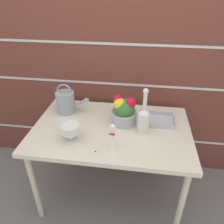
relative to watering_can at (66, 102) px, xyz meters
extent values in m
plane|color=slate|center=(0.42, -0.18, -0.84)|extent=(12.00, 12.00, 0.00)
cube|color=brown|center=(0.42, 0.30, 0.26)|extent=(3.60, 0.08, 2.20)
cube|color=beige|center=(0.42, 0.26, -0.50)|extent=(3.53, 0.00, 0.02)
cube|color=beige|center=(0.42, 0.26, 0.08)|extent=(3.53, 0.00, 0.02)
cube|color=beige|center=(0.42, 0.26, 0.44)|extent=(3.53, 0.00, 0.02)
cube|color=beige|center=(0.42, -0.18, -0.12)|extent=(1.23, 0.79, 0.04)
cylinder|color=beige|center=(-0.14, -0.52, -0.49)|extent=(0.04, 0.04, 0.70)
cylinder|color=beige|center=(0.97, -0.52, -0.49)|extent=(0.04, 0.04, 0.70)
cylinder|color=beige|center=(-0.14, 0.16, -0.49)|extent=(0.04, 0.04, 0.70)
cylinder|color=beige|center=(0.97, 0.16, -0.49)|extent=(0.04, 0.04, 0.70)
cylinder|color=#93999E|center=(0.00, 0.00, -0.01)|extent=(0.16, 0.16, 0.19)
cylinder|color=#93999E|center=(0.13, 0.00, 0.00)|extent=(0.14, 0.02, 0.09)
cone|color=#93999E|center=(0.19, 0.00, 0.04)|extent=(0.05, 0.05, 0.06)
torus|color=#93999E|center=(0.00, 0.00, 0.10)|extent=(0.13, 0.01, 0.13)
cylinder|color=silver|center=(0.15, -0.38, -0.09)|extent=(0.11, 0.11, 0.01)
cylinder|color=silver|center=(0.15, -0.38, -0.06)|extent=(0.04, 0.04, 0.06)
sphere|color=silver|center=(0.15, -0.38, -0.06)|extent=(0.05, 0.05, 0.05)
cylinder|color=silver|center=(0.15, -0.38, 0.00)|extent=(0.13, 0.13, 0.06)
torus|color=silver|center=(0.15, -0.38, 0.03)|extent=(0.14, 0.14, 0.01)
cylinder|color=#ADADB2|center=(0.51, -0.09, -0.05)|extent=(0.20, 0.20, 0.10)
torus|color=#ADADB2|center=(0.51, -0.09, 0.00)|extent=(0.21, 0.21, 0.01)
sphere|color=#387033|center=(0.51, -0.09, 0.03)|extent=(0.17, 0.17, 0.17)
sphere|color=yellow|center=(0.47, -0.10, 0.07)|extent=(0.10, 0.10, 0.10)
sphere|color=red|center=(0.45, -0.07, 0.10)|extent=(0.07, 0.07, 0.07)
sphere|color=red|center=(0.56, -0.10, 0.09)|extent=(0.08, 0.08, 0.08)
cylinder|color=silver|center=(0.66, -0.19, -0.02)|extent=(0.09, 0.09, 0.17)
cone|color=silver|center=(0.66, -0.19, 0.08)|extent=(0.09, 0.09, 0.03)
cylinder|color=silver|center=(0.66, -0.19, 0.16)|extent=(0.03, 0.03, 0.13)
sphere|color=silver|center=(0.66, -0.19, 0.24)|extent=(0.04, 0.04, 0.04)
cone|color=white|center=(0.46, -0.42, -0.03)|extent=(0.07, 0.07, 0.13)
cylinder|color=white|center=(0.46, -0.42, 0.05)|extent=(0.03, 0.03, 0.05)
sphere|color=white|center=(0.46, -0.42, 0.08)|extent=(0.04, 0.04, 0.04)
cube|color=red|center=(0.46, -0.44, 0.03)|extent=(0.04, 0.01, 0.01)
cube|color=#B7B7BC|center=(0.80, -0.04, -0.10)|extent=(0.23, 0.19, 0.01)
cube|color=#B7B7BC|center=(0.80, -0.14, -0.08)|extent=(0.23, 0.01, 0.04)
cube|color=#B7B7BC|center=(0.80, 0.05, -0.08)|extent=(0.23, 0.01, 0.04)
cube|color=#B7B7BC|center=(0.68, -0.04, -0.08)|extent=(0.01, 0.19, 0.04)
cube|color=#B7B7BC|center=(0.91, -0.04, -0.08)|extent=(0.01, 0.19, 0.04)
sphere|color=red|center=(0.35, -0.48, -0.10)|extent=(0.01, 0.01, 0.01)
camera|label=1|loc=(0.62, -1.57, 0.89)|focal=35.00mm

